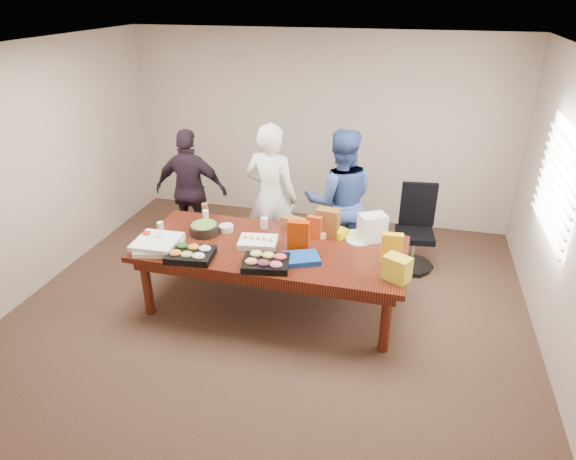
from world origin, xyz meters
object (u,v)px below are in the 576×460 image
(salad_bowl, at_px, (204,229))
(office_chair, at_px, (415,232))
(person_right, at_px, (340,201))
(conference_table, at_px, (272,277))
(sheet_cake, at_px, (258,242))
(person_center, at_px, (271,198))

(salad_bowl, bearing_deg, office_chair, 26.23)
(office_chair, bearing_deg, salad_bowl, -160.48)
(office_chair, height_order, person_right, person_right)
(office_chair, bearing_deg, conference_table, -146.79)
(conference_table, height_order, sheet_cake, sheet_cake)
(person_center, bearing_deg, office_chair, -158.56)
(person_center, bearing_deg, sheet_cake, 107.64)
(conference_table, height_order, person_right, person_right)
(conference_table, distance_m, salad_bowl, 0.91)
(conference_table, bearing_deg, person_center, 105.93)
(person_center, height_order, salad_bowl, person_center)
(person_right, height_order, salad_bowl, person_right)
(sheet_cake, bearing_deg, salad_bowl, 161.23)
(person_center, relative_size, sheet_cake, 4.65)
(sheet_cake, bearing_deg, person_right, 48.91)
(person_right, bearing_deg, salad_bowl, 21.45)
(person_center, relative_size, person_right, 1.03)
(salad_bowl, bearing_deg, person_right, 35.11)
(person_center, height_order, person_right, person_center)
(person_center, height_order, sheet_cake, person_center)
(office_chair, distance_m, sheet_cake, 2.05)
(office_chair, height_order, sheet_cake, office_chair)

